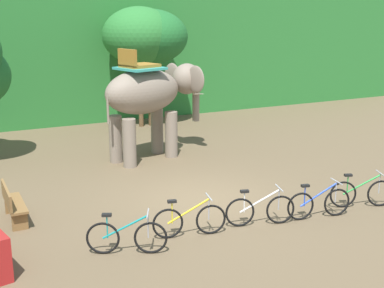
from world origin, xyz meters
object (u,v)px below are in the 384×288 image
at_px(bike_teal, 127,237).
at_px(elephant, 151,95).
at_px(bike_green, 362,193).
at_px(bike_yellow, 189,220).
at_px(bike_white, 260,210).
at_px(tree_left, 139,36).
at_px(bike_blue, 319,203).
at_px(wooden_bench, 12,203).
at_px(tree_center, 151,37).

bearing_deg(bike_teal, elephant, 63.90).
distance_m(elephant, bike_green, 7.72).
relative_size(bike_yellow, bike_white, 1.01).
relative_size(tree_left, bike_white, 3.11).
bearing_deg(tree_left, bike_blue, -89.39).
xyz_separation_m(tree_left, bike_teal, (-4.77, -11.62, -3.54)).
distance_m(bike_teal, bike_yellow, 1.58).
xyz_separation_m(bike_white, wooden_bench, (-5.24, 2.83, 0.09)).
distance_m(bike_teal, wooden_bench, 3.44).
distance_m(bike_blue, bike_green, 1.50).
bearing_deg(tree_left, bike_yellow, -105.67).
xyz_separation_m(tree_center, wooden_bench, (-7.21, -8.78, -3.37)).
height_order(bike_teal, bike_yellow, same).
bearing_deg(bike_green, bike_blue, -175.96).
bearing_deg(wooden_bench, bike_yellow, -37.61).
height_order(tree_center, bike_teal, tree_center).
bearing_deg(bike_blue, bike_teal, 177.35).
xyz_separation_m(bike_teal, bike_green, (6.39, -0.12, 0.00)).
bearing_deg(tree_center, wooden_bench, -129.37).
bearing_deg(wooden_bench, tree_left, 52.72).
bearing_deg(bike_yellow, bike_white, -5.47).
xyz_separation_m(elephant, bike_blue, (1.61, -6.93, -1.82)).
distance_m(tree_left, elephant, 5.41).
relative_size(bike_yellow, bike_blue, 0.99).
relative_size(bike_white, wooden_bench, 1.11).
distance_m(bike_yellow, bike_green, 4.83).
xyz_separation_m(bike_white, bike_blue, (1.54, -0.27, 0.00)).
bearing_deg(tree_left, wooden_bench, -127.28).
height_order(tree_left, bike_teal, tree_left).
distance_m(tree_left, tree_center, 0.56).
height_order(tree_left, wooden_bench, tree_left).
xyz_separation_m(tree_center, bike_white, (-1.97, -11.62, -3.47)).
xyz_separation_m(bike_blue, wooden_bench, (-6.78, 3.10, 0.09)).
relative_size(tree_left, bike_green, 3.21).
distance_m(tree_center, bike_blue, 12.38).
bearing_deg(elephant, wooden_bench, -143.45).
bearing_deg(bike_blue, elephant, 103.04).
relative_size(tree_center, elephant, 1.19).
bearing_deg(wooden_bench, bike_teal, -56.68).
relative_size(bike_yellow, bike_green, 1.04).
height_order(elephant, bike_blue, elephant).
bearing_deg(wooden_bench, bike_white, -28.38).
bearing_deg(bike_blue, tree_left, 90.61).
distance_m(bike_yellow, bike_blue, 3.35).
bearing_deg(bike_white, bike_green, -3.03).
relative_size(bike_white, bike_green, 1.03).
xyz_separation_m(bike_teal, bike_yellow, (1.57, 0.21, 0.00)).
bearing_deg(tree_left, tree_center, 4.18).
height_order(elephant, bike_yellow, elephant).
relative_size(elephant, bike_teal, 2.70).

